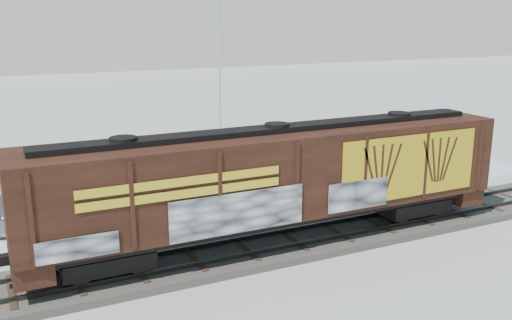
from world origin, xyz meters
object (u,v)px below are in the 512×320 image
flagpole (221,96)px  car_white (218,178)px  car_dark (259,186)px  hopper_railcar (277,177)px

flagpole → car_white: flagpole is taller
car_dark → car_white: bearing=34.4°
flagpole → car_dark: (-1.21, -7.53, -3.37)m
hopper_railcar → car_dark: 6.38m
car_white → car_dark: car_white is taller
flagpole → car_dark: bearing=-99.1°
hopper_railcar → car_white: hopper_railcar is taller
flagpole → car_white: size_ratio=2.22×
hopper_railcar → flagpole: bearing=76.1°
car_dark → flagpole: bearing=-15.3°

